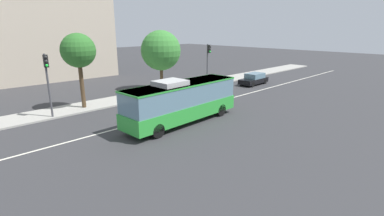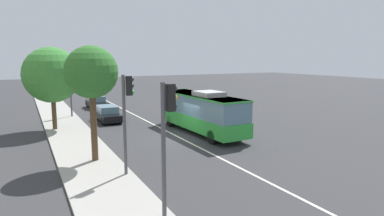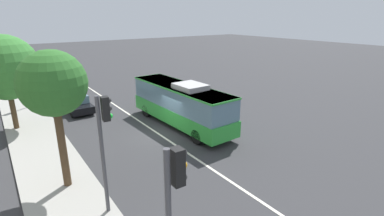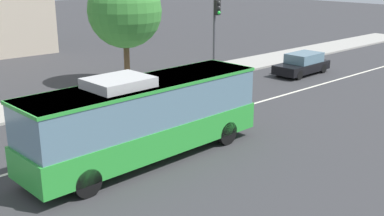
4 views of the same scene
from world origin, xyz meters
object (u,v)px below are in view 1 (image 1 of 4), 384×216
Objects in this scene: transit_bus at (182,100)px; street_tree_kerbside_centre at (161,51)px; sedan_black at (254,79)px; sedan_black_ahead at (204,88)px; traffic_light_near_corner at (208,58)px; traffic_light_mid_block at (47,75)px; street_tree_kerbside_left at (78,51)px.

transit_bus is 1.46× the size of street_tree_kerbside_centre.
sedan_black is (16.98, 4.83, -1.09)m from transit_bus.
sedan_black is 1.01× the size of sedan_black_ahead.
transit_bus is 14.49m from traffic_light_near_corner.
sedan_black is 6.78m from traffic_light_near_corner.
sedan_black_ahead is 6.54m from street_tree_kerbside_centre.
sedan_black is at bearing 175.16° from sedan_black_ahead.
sedan_black_ahead is 0.87× the size of traffic_light_mid_block.
transit_bus is 10.70m from traffic_light_mid_block.
street_tree_kerbside_left is (3.08, 1.09, 1.60)m from traffic_light_mid_block.
traffic_light_near_corner is (-5.15, 3.36, 2.84)m from sedan_black.
traffic_light_mid_block is (-6.86, 8.02, 1.75)m from transit_bus.
traffic_light_near_corner is 1.00× the size of traffic_light_mid_block.
transit_bus is at bearing 13.66° from sedan_black.
traffic_light_mid_block is 13.35m from street_tree_kerbside_centre.
sedan_black is at bearing -27.43° from street_tree_kerbside_centre.
street_tree_kerbside_centre is at bearing -29.63° from sedan_black.
street_tree_kerbside_centre reaches higher than street_tree_kerbside_left.
sedan_black is 12.72m from street_tree_kerbside_centre.
traffic_light_near_corner is 0.76× the size of street_tree_kerbside_centre.
sedan_black_ahead is 0.65× the size of street_tree_kerbside_centre.
street_tree_kerbside_left reaches higher than sedan_black.
street_tree_kerbside_left is at bearing 114.88° from traffic_light_mid_block.
traffic_light_near_corner is (3.55, 2.63, 2.84)m from sedan_black_ahead.
traffic_light_near_corner is at bearing 95.97° from traffic_light_mid_block.
traffic_light_near_corner is 18.69m from traffic_light_mid_block.
transit_bus is at bearing -67.48° from street_tree_kerbside_left.
street_tree_kerbside_left is (-12.06, 3.55, 4.44)m from sedan_black_ahead.
street_tree_kerbside_centre is at bearing 56.89° from transit_bus.
street_tree_kerbside_centre is (6.24, 10.40, 2.80)m from transit_bus.
transit_bus is at bearing -120.93° from street_tree_kerbside_centre.
traffic_light_near_corner is at bearing -143.45° from sedan_black_ahead.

